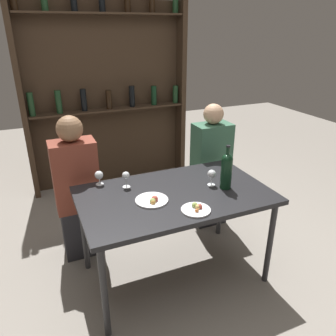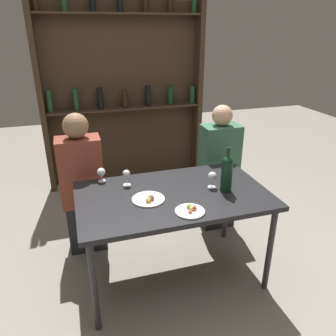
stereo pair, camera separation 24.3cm
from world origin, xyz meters
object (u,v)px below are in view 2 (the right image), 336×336
at_px(food_plate_1, 190,210).
at_px(seated_person_right, 218,172).
at_px(wine_glass_0, 126,174).
at_px(food_plate_0, 149,199).
at_px(wine_bottle, 227,172).
at_px(wine_glass_2, 101,172).
at_px(seated_person_left, 83,188).
at_px(wine_glass_1, 212,177).

xyz_separation_m(food_plate_1, seated_person_right, (0.62, 0.87, -0.17)).
height_order(wine_glass_0, food_plate_0, wine_glass_0).
distance_m(wine_bottle, seated_person_right, 0.78).
relative_size(wine_glass_2, food_plate_1, 0.56).
relative_size(wine_glass_2, seated_person_right, 0.09).
relative_size(wine_glass_0, food_plate_1, 0.64).
xyz_separation_m(wine_bottle, food_plate_0, (-0.58, 0.02, -0.14)).
bearing_deg(wine_glass_0, wine_bottle, -24.03).
height_order(wine_glass_2, food_plate_1, wine_glass_2).
distance_m(wine_bottle, seated_person_left, 1.24).
bearing_deg(wine_glass_2, food_plate_0, -56.21).
bearing_deg(seated_person_right, seated_person_left, 180.00).
bearing_deg(wine_glass_2, wine_glass_0, -35.84).
xyz_separation_m(wine_glass_2, seated_person_left, (-0.15, 0.23, -0.22)).
bearing_deg(food_plate_1, wine_glass_0, 122.41).
relative_size(wine_glass_0, seated_person_left, 0.10).
distance_m(wine_bottle, wine_glass_0, 0.75).
height_order(wine_bottle, food_plate_1, wine_bottle).
distance_m(wine_glass_1, food_plate_0, 0.52).
relative_size(wine_glass_0, wine_glass_2, 1.14).
bearing_deg(seated_person_left, wine_bottle, -33.30).
xyz_separation_m(wine_glass_0, seated_person_left, (-0.32, 0.36, -0.24)).
height_order(seated_person_left, seated_person_right, seated_person_left).
bearing_deg(seated_person_left, food_plate_0, -56.51).
height_order(wine_glass_2, seated_person_right, seated_person_right).
distance_m(wine_glass_0, seated_person_right, 1.04).
bearing_deg(seated_person_right, wine_glass_0, -159.32).
bearing_deg(wine_glass_1, seated_person_left, 148.07).
distance_m(wine_glass_1, seated_person_right, 0.72).
bearing_deg(wine_glass_0, food_plate_0, -70.65).
distance_m(seated_person_left, seated_person_right, 1.27).
height_order(wine_bottle, wine_glass_0, wine_bottle).
height_order(wine_glass_1, seated_person_left, seated_person_left).
bearing_deg(food_plate_1, food_plate_0, 134.78).
bearing_deg(seated_person_left, wine_glass_1, -31.93).
relative_size(wine_bottle, wine_glass_1, 2.68).
relative_size(food_plate_1, seated_person_left, 0.16).
relative_size(wine_glass_1, wine_glass_2, 1.14).
bearing_deg(wine_bottle, food_plate_0, 178.22).
bearing_deg(wine_glass_2, seated_person_left, 122.94).
bearing_deg(seated_person_left, food_plate_1, -53.21).
height_order(wine_bottle, seated_person_left, seated_person_left).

